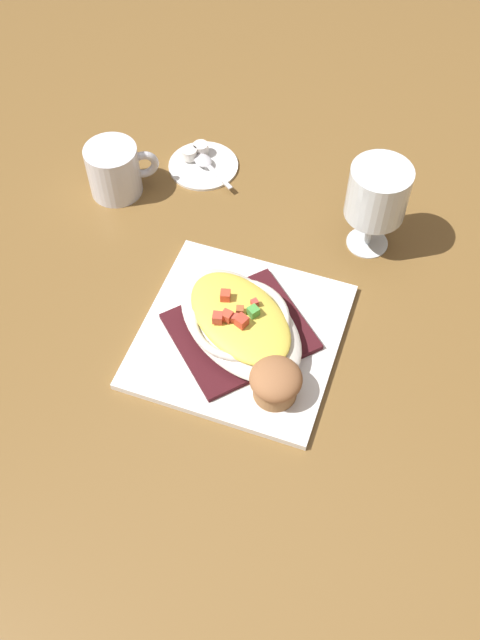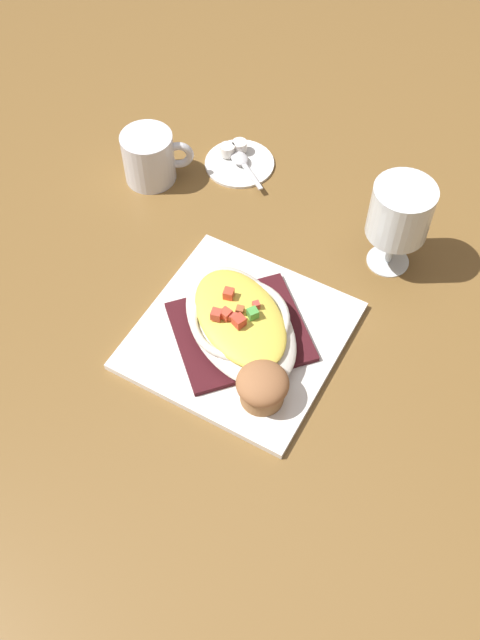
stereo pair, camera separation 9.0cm
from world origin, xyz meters
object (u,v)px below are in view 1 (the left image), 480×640
Objects in this scene: stemmed_glass at (377,196)px; creamer_cup_1 at (189,154)px; spoon at (205,162)px; muffin at (276,382)px; creamer_cup_0 at (201,148)px; creamer_saucer at (203,165)px; gratin_dish at (240,321)px; coffee_mug at (115,173)px; square_plate at (240,335)px.

stemmed_glass reaches higher than creamer_cup_1.
spoon is 3.79× the size of creamer_cup_1.
stemmed_glass is (-0.29, -0.00, 0.06)m from muffin.
creamer_saucer is at bearing 39.37° from creamer_cup_0.
spoon reaches higher than creamer_saucer.
gratin_dish is 0.35m from creamer_cup_1.
muffin is 0.45m from creamer_cup_0.
stemmed_glass is 1.55× the size of spoon.
spoon is (-0.11, 0.09, -0.02)m from coffee_mug.
square_plate is 2.72× the size of coffee_mug.
coffee_mug reaches higher than gratin_dish.
muffin is at bearing 43.42° from creamer_saucer.
square_plate is at bearing -18.43° from stemmed_glass.
stemmed_glass is at bearing 86.30° from creamer_saucer.
creamer_cup_0 is at bearing -140.20° from gratin_dish.
spoon is at bearing -136.86° from muffin.
gratin_dish is 1.67× the size of stemmed_glass.
muffin reaches higher than creamer_cup_0.
creamer_cup_0 is at bearing -140.63° from creamer_saucer.
creamer_cup_0 is 1.00× the size of creamer_cup_1.
gratin_dish is at bearing -26.00° from square_plate.
coffee_mug is 3.89× the size of creamer_cup_1.
square_plate is at bearing -124.57° from muffin.
muffin reaches higher than creamer_saucer.
gratin_dish is 0.33m from coffee_mug.
creamer_saucer is at bearing -114.84° from spoon.
muffin is at bearing 62.12° from coffee_mug.
gratin_dish reaches higher than muffin.
stemmed_glass is 0.33m from creamer_cup_1.
coffee_mug is 0.14m from spoon.
stemmed_glass is 5.86× the size of creamer_cup_1.
muffin reaches higher than spoon.
square_plate is at bearing 39.43° from spoon.
creamer_cup_1 is at bearing -24.84° from creamer_cup_0.
spoon is at bearing 86.36° from creamer_cup_1.
coffee_mug is 0.66× the size of stemmed_glass.
gratin_dish is 0.10m from muffin.
square_plate is 0.36m from creamer_cup_0.
stemmed_glass reaches higher than spoon.
coffee_mug reaches higher than creamer_cup_0.
gratin_dish is at bearing 64.10° from coffee_mug.
stemmed_glass is at bearing 86.66° from creamer_cup_1.
spoon is 3.79× the size of creamer_cup_0.
muffin is (0.06, 0.08, -0.00)m from gratin_dish.
spoon is at bearing 139.24° from coffee_mug.
spoon is at bearing -140.57° from square_plate.
muffin is at bearing 55.43° from square_plate.
coffee_mug reaches higher than muffin.
coffee_mug reaches higher than creamer_saucer.
creamer_cup_1 is (-0.11, 0.06, -0.02)m from coffee_mug.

